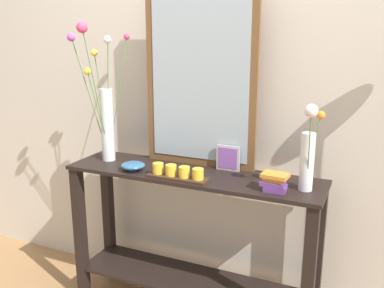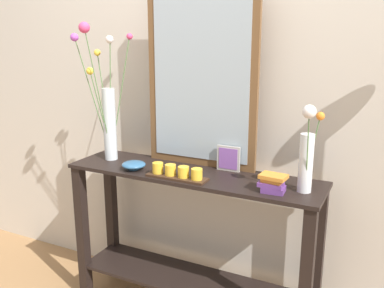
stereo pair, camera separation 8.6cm
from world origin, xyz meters
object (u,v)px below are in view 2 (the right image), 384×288
at_px(picture_frame_small, 228,158).
at_px(decorative_bowl, 134,165).
at_px(vase_right, 307,154).
at_px(book_stack, 273,183).
at_px(candle_tray, 177,173).
at_px(console_table, 192,232).
at_px(tall_vase_left, 107,109).
at_px(mirror_leaning, 201,81).

xyz_separation_m(picture_frame_small, decorative_bowl, (-0.46, -0.21, -0.04)).
height_order(vase_right, book_stack, vase_right).
relative_size(vase_right, candle_tray, 1.31).
relative_size(candle_tray, picture_frame_small, 2.35).
xyz_separation_m(console_table, decorative_bowl, (-0.30, -0.09, 0.37)).
relative_size(vase_right, book_stack, 3.21).
height_order(tall_vase_left, book_stack, tall_vase_left).
relative_size(vase_right, decorative_bowl, 3.26).
height_order(console_table, tall_vase_left, tall_vase_left).
height_order(candle_tray, book_stack, book_stack).
xyz_separation_m(candle_tray, book_stack, (0.48, 0.03, 0.01)).
bearing_deg(tall_vase_left, mirror_leaning, 15.41).
bearing_deg(console_table, picture_frame_small, 35.88).
distance_m(vase_right, decorative_bowl, 0.91).
distance_m(console_table, vase_right, 0.79).
bearing_deg(vase_right, decorative_bowl, -175.53).
relative_size(mirror_leaning, vase_right, 2.22).
height_order(vase_right, picture_frame_small, vase_right).
relative_size(console_table, vase_right, 3.29).
xyz_separation_m(picture_frame_small, book_stack, (0.30, -0.20, -0.02)).
bearing_deg(picture_frame_small, candle_tray, -128.89).
bearing_deg(mirror_leaning, console_table, -82.49).
bearing_deg(tall_vase_left, picture_frame_small, 9.03).
xyz_separation_m(candle_tray, picture_frame_small, (0.19, 0.23, 0.04)).
xyz_separation_m(console_table, book_stack, (0.46, -0.08, 0.38)).
bearing_deg(candle_tray, vase_right, 8.49).
distance_m(console_table, book_stack, 0.60).
height_order(mirror_leaning, decorative_bowl, mirror_leaning).
relative_size(tall_vase_left, book_stack, 5.89).
relative_size(mirror_leaning, decorative_bowl, 7.23).
height_order(console_table, decorative_bowl, decorative_bowl).
xyz_separation_m(mirror_leaning, candle_tray, (-0.01, -0.26, -0.44)).
height_order(picture_frame_small, book_stack, picture_frame_small).
bearing_deg(mirror_leaning, tall_vase_left, -164.59).
bearing_deg(console_table, decorative_bowl, -162.89).
distance_m(tall_vase_left, vase_right, 1.13).
height_order(tall_vase_left, decorative_bowl, tall_vase_left).
height_order(candle_tray, picture_frame_small, picture_frame_small).
distance_m(tall_vase_left, decorative_bowl, 0.37).
xyz_separation_m(console_table, picture_frame_small, (0.16, 0.11, 0.41)).
bearing_deg(picture_frame_small, decorative_bowl, -155.75).
bearing_deg(candle_tray, tall_vase_left, 166.92).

